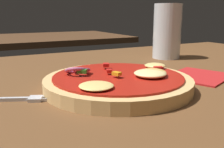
# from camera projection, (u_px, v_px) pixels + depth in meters

# --- Properties ---
(dining_table) EXTENTS (1.31, 0.87, 0.03)m
(dining_table) POSITION_uv_depth(u_px,v_px,m) (140.00, 96.00, 0.42)
(dining_table) COLOR brown
(dining_table) RESTS_ON ground
(pizza) EXTENTS (0.24, 0.24, 0.04)m
(pizza) POSITION_uv_depth(u_px,v_px,m) (119.00, 81.00, 0.41)
(pizza) COLOR tan
(pizza) RESTS_ON dining_table
(fork) EXTENTS (0.16, 0.08, 0.00)m
(fork) POSITION_uv_depth(u_px,v_px,m) (14.00, 99.00, 0.35)
(fork) COLOR silver
(fork) RESTS_ON dining_table
(beer_glass) EXTENTS (0.07, 0.07, 0.14)m
(beer_glass) POSITION_uv_depth(u_px,v_px,m) (167.00, 35.00, 0.68)
(beer_glass) COLOR silver
(beer_glass) RESTS_ON dining_table
(napkin) EXTENTS (0.15, 0.14, 0.00)m
(napkin) POSITION_uv_depth(u_px,v_px,m) (199.00, 76.00, 0.49)
(napkin) COLOR #B21E1E
(napkin) RESTS_ON dining_table
(background_table) EXTENTS (0.85, 0.57, 0.03)m
(background_table) POSITION_uv_depth(u_px,v_px,m) (45.00, 39.00, 1.38)
(background_table) COLOR #4C301C
(background_table) RESTS_ON ground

